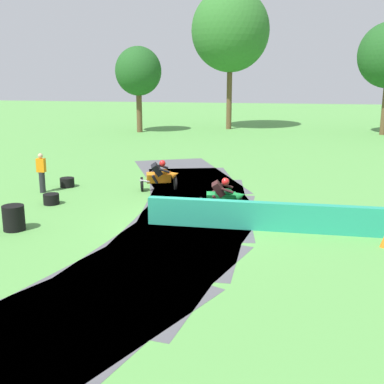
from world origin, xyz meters
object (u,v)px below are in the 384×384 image
at_px(motorcycle_lead_green, 223,197).
at_px(tire_stack_mid_b, 51,199).
at_px(tire_stack_mid_a, 14,218).
at_px(track_marshal, 42,173).
at_px(motorcycle_chase_orange, 161,176).
at_px(tire_stack_far, 67,182).

xyz_separation_m(motorcycle_lead_green, tire_stack_mid_b, (-6.51, 0.33, -0.44)).
bearing_deg(motorcycle_lead_green, tire_stack_mid_a, -156.34).
relative_size(motorcycle_lead_green, track_marshal, 1.03).
relative_size(motorcycle_lead_green, motorcycle_chase_orange, 0.97).
distance_m(motorcycle_chase_orange, tire_stack_mid_b, 4.55).
relative_size(tire_stack_mid_a, tire_stack_mid_b, 1.36).
bearing_deg(motorcycle_chase_orange, motorcycle_lead_green, -46.57).
bearing_deg(motorcycle_lead_green, motorcycle_chase_orange, 133.43).
bearing_deg(track_marshal, tire_stack_mid_b, -55.90).
bearing_deg(tire_stack_far, tire_stack_mid_b, -79.01).
bearing_deg(tire_stack_far, motorcycle_lead_green, -23.83).
xyz_separation_m(tire_stack_mid_b, track_marshal, (-1.15, 1.70, 0.62)).
distance_m(tire_stack_mid_a, tire_stack_far, 5.94).
bearing_deg(track_marshal, motorcycle_lead_green, -14.84).
distance_m(motorcycle_lead_green, motorcycle_chase_orange, 4.25).
relative_size(motorcycle_chase_orange, tire_stack_mid_b, 2.95).
bearing_deg(motorcycle_chase_orange, tire_stack_mid_a, -120.25).
bearing_deg(tire_stack_mid_a, tire_stack_far, 96.95).
relative_size(tire_stack_mid_b, tire_stack_far, 0.97).
distance_m(motorcycle_lead_green, tire_stack_mid_a, 6.92).
height_order(motorcycle_lead_green, motorcycle_chase_orange, motorcycle_lead_green).
relative_size(tire_stack_mid_b, track_marshal, 0.36).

